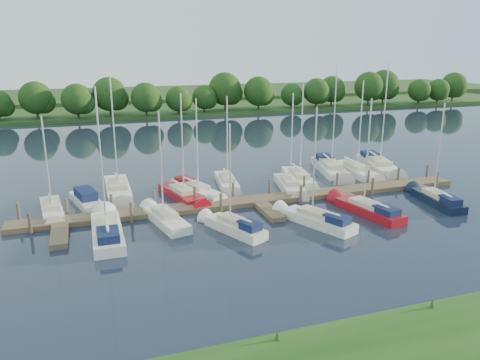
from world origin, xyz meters
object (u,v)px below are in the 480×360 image
object	(u,v)px
sailboat_n_0	(52,210)
sailboat_s_2	(234,228)
dock	(259,203)
sailboat_n_5	(227,183)
motorboat	(87,201)

from	to	relation	value
sailboat_n_0	sailboat_s_2	world-z (taller)	sailboat_n_0
dock	sailboat_n_5	distance (m)	6.52
dock	sailboat_n_0	distance (m)	17.08
dock	motorboat	world-z (taller)	motorboat
dock	motorboat	xyz separation A→B (m)	(-13.98, 4.73, 0.15)
sailboat_n_0	sailboat_s_2	distance (m)	15.35
dock	sailboat_s_2	xyz separation A→B (m)	(-3.93, -5.03, 0.14)
sailboat_n_0	sailboat_n_5	distance (m)	16.11
sailboat_n_5	sailboat_s_2	size ratio (longest dim) A/B	1.08
sailboat_s_2	motorboat	bearing A→B (deg)	112.35
sailboat_n_0	sailboat_n_5	xyz separation A→B (m)	(15.83, 3.01, 0.00)
dock	sailboat_s_2	bearing A→B (deg)	-128.02
dock	motorboat	distance (m)	14.76
motorboat	sailboat_s_2	world-z (taller)	sailboat_s_2
motorboat	sailboat_s_2	size ratio (longest dim) A/B	0.71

